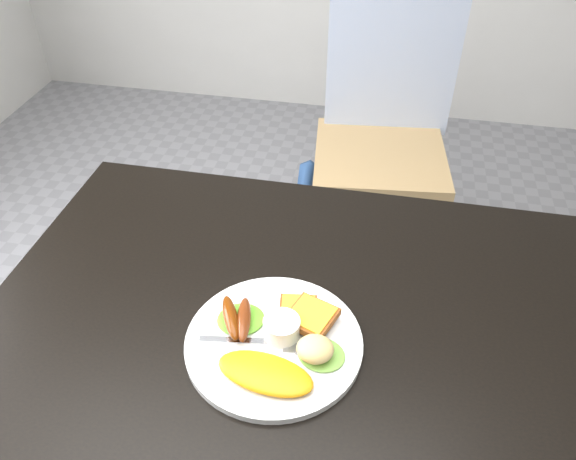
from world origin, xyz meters
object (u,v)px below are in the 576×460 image
at_px(dining_chair, 380,159).
at_px(dining_table, 321,329).
at_px(person, 247,163).
at_px(plate, 274,343).

bearing_deg(dining_chair, dining_table, -99.65).
distance_m(dining_table, dining_chair, 1.06).
relative_size(person, plate, 4.89).
bearing_deg(person, dining_table, 130.66).
height_order(dining_chair, person, person).
height_order(dining_table, dining_chair, dining_table).
distance_m(dining_chair, plate, 1.14).
xyz_separation_m(dining_chair, plate, (-0.13, -1.09, 0.31)).
xyz_separation_m(dining_table, person, (-0.26, 0.50, -0.01)).
bearing_deg(plate, dining_table, 42.76).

